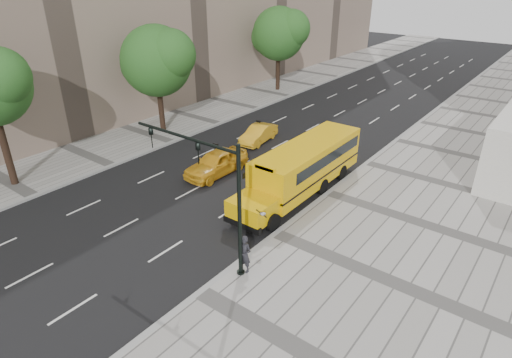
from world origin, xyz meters
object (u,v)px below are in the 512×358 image
Objects in this scene: taxi_near at (216,163)px; taxi_far at (258,134)px; tree_b at (157,61)px; tree_c at (280,33)px; traffic_signal at (214,187)px; school_bus at (305,165)px; pedestrian at (244,254)px.

taxi_near is 1.20× the size of taxi_far.
tree_b is at bearing 161.07° from taxi_near.
tree_c is 1.84× the size of taxi_near.
tree_b is 9.81m from taxi_far.
traffic_signal reaches higher than taxi_near.
tree_b reaches higher than school_bus.
school_bus reaches higher than taxi_far.
taxi_near is (-5.90, -1.53, -0.94)m from school_bus.
tree_c is at bearing 115.41° from taxi_near.
traffic_signal reaches higher than school_bus.
pedestrian is at bearing -75.89° from school_bus.
traffic_signal is (6.59, -7.24, 3.26)m from taxi_near.
school_bus is at bearing -41.26° from taxi_far.
tree_b is 0.97× the size of tree_c.
taxi_far is at bearing 103.00° from taxi_near.
taxi_near is 10.67m from pedestrian.
taxi_far is (7.69, 3.03, -5.28)m from tree_b.
school_bus reaches higher than pedestrian.
traffic_signal is at bearing -85.49° from school_bus.
tree_b is 15.57m from school_bus.
taxi_near is at bearing -165.47° from school_bus.
tree_c is at bearing 118.19° from pedestrian.
tree_b is 4.75× the size of pedestrian.
taxi_near is 10.32m from traffic_signal.
tree_c is 24.31m from school_bus.
pedestrian is at bearing -57.97° from tree_c.
tree_c is 32.53m from pedestrian.
taxi_near is at bearing -20.36° from tree_b.
school_bus reaches higher than taxi_near.
school_bus is (14.89, -1.81, -4.18)m from tree_b.
traffic_signal is (-1.45, -0.23, 3.03)m from pedestrian.
tree_c is 31.65m from traffic_signal.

